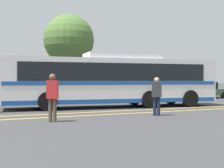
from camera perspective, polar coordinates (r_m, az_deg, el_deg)
name	(u,v)px	position (r m, az deg, el deg)	size (l,w,h in m)	color
ground_plane	(93,107)	(18.40, -3.49, -4.27)	(220.00, 220.00, 0.00)	#38383A
lane_strip_0	(129,110)	(16.46, 3.20, -4.85)	(0.20, 32.47, 0.01)	gold
lane_strip_1	(142,113)	(15.34, 5.45, -5.26)	(0.20, 32.47, 0.01)	gold
curb_strip	(77,100)	(24.45, -6.35, -2.86)	(40.47, 0.36, 0.15)	#99999E
transit_bus	(112,80)	(18.36, 0.05, 0.79)	(12.97, 4.12, 3.17)	silver
parked_car_1	(16,93)	(21.77, -17.17, -1.64)	(4.94, 2.26, 1.37)	silver
parked_car_2	(97,92)	(23.22, -2.83, -1.45)	(4.52, 1.86, 1.44)	navy
parked_car_3	(155,91)	(25.52, 7.93, -1.31)	(4.23, 2.04, 1.37)	maroon
parked_car_4	(203,90)	(28.55, 16.38, -1.09)	(4.64, 2.13, 1.42)	#335B33
pedestrian_1	(157,94)	(14.16, 8.17, -1.79)	(0.47, 0.38, 1.72)	#191E38
pedestrian_2	(52,94)	(12.09, -10.84, -1.86)	(0.47, 0.39, 1.84)	brown
tree_2	(69,40)	(28.33, -7.88, 7.98)	(4.50, 4.50, 7.44)	#513823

